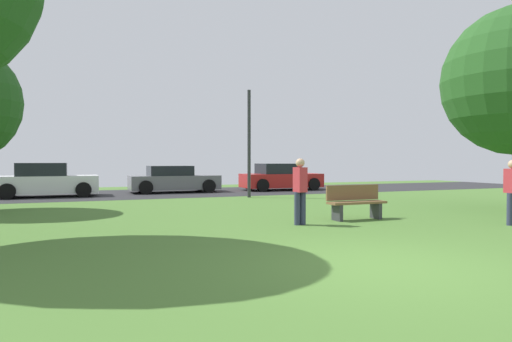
# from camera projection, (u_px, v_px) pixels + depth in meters

# --- Properties ---
(ground_plane) EXTENTS (44.00, 44.00, 0.00)m
(ground_plane) POSITION_uv_depth(u_px,v_px,m) (385.00, 266.00, 6.54)
(ground_plane) COLOR #47702D
(road_strip) EXTENTS (44.00, 6.40, 0.01)m
(road_strip) POSITION_uv_depth(u_px,v_px,m) (171.00, 193.00, 21.38)
(road_strip) COLOR #28282B
(road_strip) RESTS_ON ground_plane
(person_catcher) EXTENTS (0.30, 0.33, 1.56)m
(person_catcher) POSITION_uv_depth(u_px,v_px,m) (512.00, 190.00, 10.70)
(person_catcher) COLOR #2D334C
(person_catcher) RESTS_ON ground_plane
(person_bystander) EXTENTS (0.30, 0.33, 1.60)m
(person_bystander) POSITION_uv_depth(u_px,v_px,m) (300.00, 188.00, 10.75)
(person_bystander) COLOR #2D334C
(person_bystander) RESTS_ON ground_plane
(parked_car_white) EXTENTS (4.05, 1.97, 1.45)m
(parked_car_white) POSITION_uv_depth(u_px,v_px,m) (46.00, 181.00, 19.09)
(parked_car_white) COLOR white
(parked_car_white) RESTS_ON ground_plane
(parked_car_grey) EXTENTS (4.26, 2.00, 1.29)m
(parked_car_grey) POSITION_uv_depth(u_px,v_px,m) (173.00, 180.00, 21.79)
(parked_car_grey) COLOR slate
(parked_car_grey) RESTS_ON ground_plane
(parked_car_red) EXTENTS (4.13, 2.04, 1.39)m
(parked_car_red) POSITION_uv_depth(u_px,v_px,m) (280.00, 178.00, 23.53)
(parked_car_red) COLOR #B21E1E
(parked_car_red) RESTS_ON ground_plane
(park_bench) EXTENTS (1.60, 0.45, 0.90)m
(park_bench) POSITION_uv_depth(u_px,v_px,m) (356.00, 202.00, 11.76)
(park_bench) COLOR brown
(park_bench) RESTS_ON ground_plane
(street_lamp_post) EXTENTS (0.14, 0.14, 4.50)m
(street_lamp_post) POSITION_uv_depth(u_px,v_px,m) (249.00, 144.00, 18.76)
(street_lamp_post) COLOR #2D2D33
(street_lamp_post) RESTS_ON ground_plane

